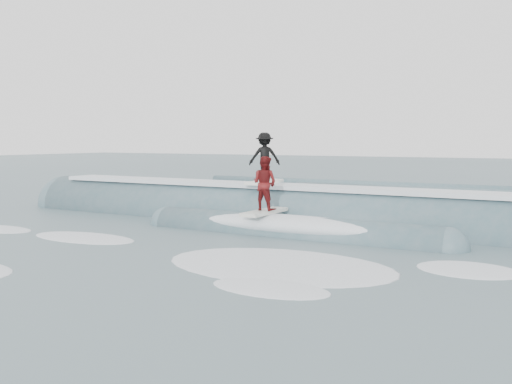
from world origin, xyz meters
The scene contains 6 objects.
ground centered at (0.00, 0.00, 0.00)m, with size 160.00×160.00×0.00m, color #40565E.
breaking_wave centered at (0.25, 5.32, 0.04)m, with size 22.10×4.02×2.48m.
surfer_black centered at (-0.23, 5.62, 2.15)m, with size 1.22×2.02×1.74m.
surfer_red centered at (0.97, 3.42, 1.40)m, with size 0.85×2.02×1.73m.
whitewater centered at (1.02, -0.73, 0.00)m, with size 16.23×7.12×0.10m.
far_swells centered at (-0.20, 17.65, 0.00)m, with size 35.35×8.65×0.80m.
Camera 1 is at (9.09, -11.58, 2.82)m, focal length 40.00 mm.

